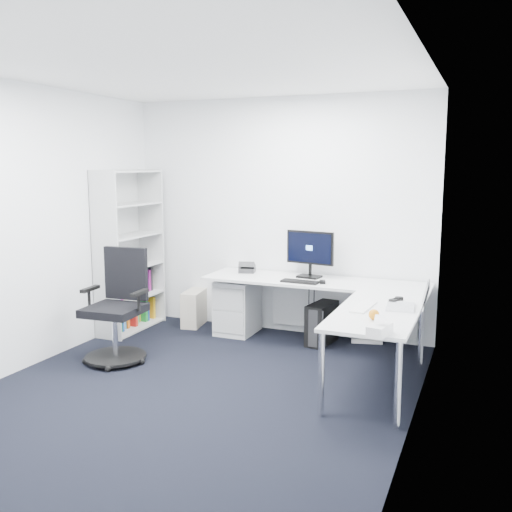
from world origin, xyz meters
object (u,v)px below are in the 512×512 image
at_px(monitor, 310,254).
at_px(bookshelf, 129,251).
at_px(l_desk, 305,320).
at_px(laptop, 401,294).
at_px(task_chair, 114,307).

bearing_deg(monitor, bookshelf, -160.63).
height_order(l_desk, monitor, monitor).
bearing_deg(laptop, monitor, 132.70).
relative_size(l_desk, monitor, 4.38).
bearing_deg(laptop, l_desk, 146.34).
relative_size(l_desk, bookshelf, 1.29).
bearing_deg(task_chair, l_desk, 26.68).
bearing_deg(task_chair, laptop, 5.26).
bearing_deg(task_chair, monitor, 38.54).
bearing_deg(l_desk, bookshelf, 178.68).
relative_size(bookshelf, task_chair, 1.69).
bearing_deg(monitor, l_desk, -69.71).
height_order(bookshelf, monitor, bookshelf).
distance_m(monitor, laptop, 1.51).
relative_size(bookshelf, laptop, 5.43).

